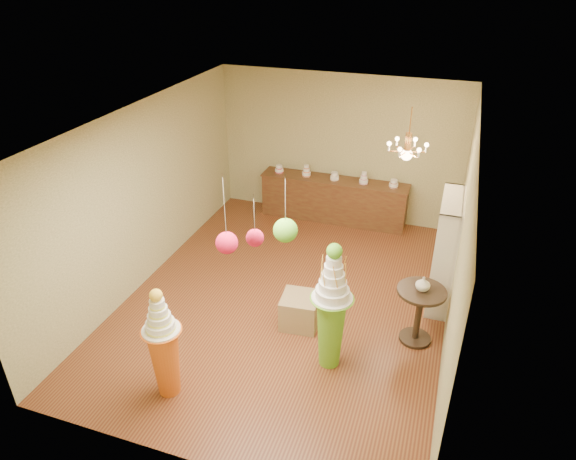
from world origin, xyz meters
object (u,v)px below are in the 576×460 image
(pedestal_green, at_px, (331,317))
(pedestal_orange, at_px, (165,353))
(round_table, at_px, (419,308))
(sideboard, at_px, (333,199))

(pedestal_green, distance_m, pedestal_orange, 2.17)
(pedestal_green, height_order, round_table, pedestal_green)
(pedestal_green, xyz_separation_m, sideboard, (-1.02, 4.20, -0.32))
(pedestal_orange, distance_m, sideboard, 5.43)
(pedestal_green, distance_m, round_table, 1.40)
(sideboard, xyz_separation_m, round_table, (2.10, -3.33, 0.09))
(pedestal_green, bearing_deg, pedestal_orange, -147.39)
(pedestal_green, bearing_deg, round_table, 38.83)
(round_table, bearing_deg, pedestal_orange, -144.97)
(sideboard, bearing_deg, pedestal_orange, -98.52)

